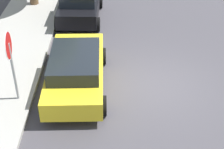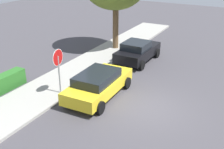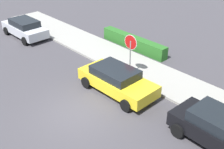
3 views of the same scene
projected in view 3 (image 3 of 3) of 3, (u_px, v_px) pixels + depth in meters
The scene contains 7 objects.
ground_plane at pixel (79, 112), 13.67m from camera, with size 60.00×60.00×0.00m, color #423F44.
sidewalk_curb at pixel (152, 74), 16.87m from camera, with size 32.00×2.84×0.14m, color #9E9B93.
stop_sign at pixel (130, 48), 16.08m from camera, with size 0.88×0.09×2.56m.
parked_car_yellow at pixel (117, 80), 14.96m from camera, with size 4.49×2.15×1.39m.
parked_car_black at pixel (218, 129), 11.49m from camera, with size 4.01×2.09×1.45m.
parked_car_silver at pixel (25, 28), 21.96m from camera, with size 4.42×2.03×1.43m.
front_yard_hedge at pixel (133, 43), 20.18m from camera, with size 5.68×0.66×0.89m.
Camera 3 is at (9.21, -6.27, 8.29)m, focal length 45.00 mm.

